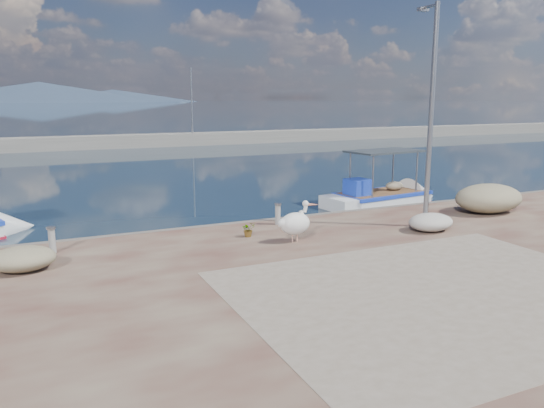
{
  "coord_description": "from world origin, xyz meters",
  "views": [
    {
      "loc": [
        -6.95,
        -11.29,
        4.64
      ],
      "look_at": [
        0.0,
        3.8,
        1.3
      ],
      "focal_mm": 35.0,
      "sensor_mm": 36.0,
      "label": 1
    }
  ],
  "objects_px": {
    "boat_right": "(381,200)",
    "bollard_near": "(278,213)",
    "pelican": "(296,223)",
    "lamp_post": "(430,125)"
  },
  "relations": [
    {
      "from": "boat_right",
      "to": "pelican",
      "type": "distance_m",
      "value": 9.03
    },
    {
      "from": "boat_right",
      "to": "bollard_near",
      "type": "relative_size",
      "value": 8.39
    },
    {
      "from": "bollard_near",
      "to": "pelican",
      "type": "bearing_deg",
      "value": -101.96
    },
    {
      "from": "boat_right",
      "to": "bollard_near",
      "type": "height_order",
      "value": "boat_right"
    },
    {
      "from": "boat_right",
      "to": "bollard_near",
      "type": "bearing_deg",
      "value": -160.49
    },
    {
      "from": "lamp_post",
      "to": "bollard_near",
      "type": "xyz_separation_m",
      "value": [
        -4.26,
        2.24,
        -2.91
      ]
    },
    {
      "from": "boat_right",
      "to": "bollard_near",
      "type": "distance_m",
      "value": 7.46
    },
    {
      "from": "bollard_near",
      "to": "lamp_post",
      "type": "bearing_deg",
      "value": -27.73
    },
    {
      "from": "pelican",
      "to": "bollard_near",
      "type": "height_order",
      "value": "pelican"
    },
    {
      "from": "lamp_post",
      "to": "pelican",
      "type": "bearing_deg",
      "value": 179.31
    }
  ]
}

